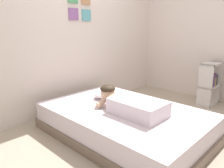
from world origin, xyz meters
TOP-DOWN VIEW (x-y plane):
  - ground_plane at (0.00, 0.00)m, footprint 11.72×11.72m
  - back_wall at (-0.00, 1.37)m, footprint 3.86×0.12m
  - side_wall_right at (1.98, 0.16)m, footprint 0.10×5.64m
  - bed at (-0.31, 0.08)m, footprint 1.38×2.08m
  - pillow at (-0.08, 0.58)m, footprint 0.52×0.32m
  - person_lying at (-0.34, -0.02)m, footprint 0.43×0.92m
  - coffee_cup at (-0.24, 0.52)m, footprint 0.13×0.09m
  - cell_phone at (-0.19, -0.30)m, footprint 0.07×0.14m
  - bookshelf at (1.62, -0.24)m, footprint 0.45×0.24m

SIDE VIEW (x-z plane):
  - ground_plane at x=0.00m, z-range 0.00..0.00m
  - bed at x=-0.31m, z-range 0.00..0.35m
  - cell_phone at x=-0.19m, z-range 0.35..0.36m
  - bookshelf at x=1.62m, z-range 0.01..0.76m
  - coffee_cup at x=-0.24m, z-range 0.35..0.43m
  - pillow at x=-0.08m, z-range 0.35..0.46m
  - person_lying at x=-0.34m, z-range 0.32..0.59m
  - side_wall_right at x=1.98m, z-range 0.00..2.50m
  - back_wall at x=0.00m, z-range 0.00..2.50m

